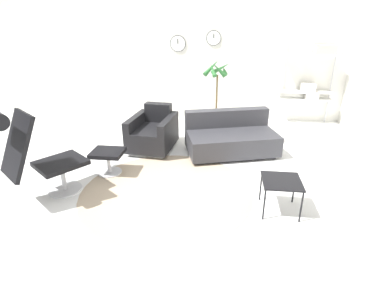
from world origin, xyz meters
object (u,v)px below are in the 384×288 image
Objects in this scene: ottoman at (108,157)px; shelf_unit at (312,77)px; potted_plant at (217,98)px; couch_low at (230,138)px; armchair_red at (153,134)px; side_table at (281,183)px; lounge_chair at (31,149)px.

shelf_unit is at bearing 38.66° from ottoman.
couch_low is at bearing -77.94° from potted_plant.
potted_plant is (1.06, 1.46, 0.33)m from armchair_red.
armchair_red is 3.65m from shelf_unit.
ottoman is at bearing 12.68° from couch_low.
potted_plant is 2.09m from shelf_unit.
shelf_unit reaches higher than side_table.
lounge_chair is 5.52m from shelf_unit.
armchair_red is 2.60m from side_table.
potted_plant is (1.52, 2.46, 0.34)m from ottoman.
lounge_chair is at bearing -177.90° from side_table.
shelf_unit reaches higher than couch_low.
lounge_chair reaches higher than armchair_red.
shelf_unit reaches higher than ottoman.
side_table is (3.02, 0.11, -0.34)m from lounge_chair.
potted_plant is 0.74× the size of shelf_unit.
lounge_chair is at bearing 20.52° from couch_low.
side_table is (2.41, -0.70, 0.11)m from ottoman.
couch_low is (1.38, 0.00, -0.03)m from armchair_red.
shelf_unit reaches higher than potted_plant.
couch_low reaches higher than side_table.
armchair_red is 0.69× the size of potted_plant.
armchair_red reaches higher than ottoman.
ottoman is 1.10m from armchair_red.
potted_plant is at bearing -120.23° from armchair_red.
ottoman is at bearing -141.34° from shelf_unit.
armchair_red reaches higher than couch_low.
lounge_chair is 2.73× the size of ottoman.
potted_plant reaches higher than side_table.
ottoman is at bearing 71.79° from armchair_red.
potted_plant reaches higher than armchair_red.
lounge_chair is 3.05m from side_table.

